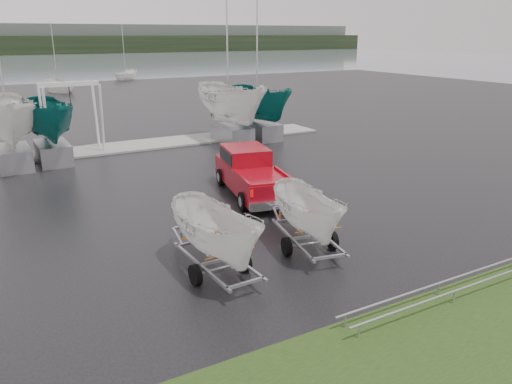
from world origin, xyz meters
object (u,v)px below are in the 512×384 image
object	(u,v)px
boat_hoist	(71,108)
trailer_hitched	(310,176)
pickup_truck	(250,171)
trailer_parked	(215,189)

from	to	relation	value
boat_hoist	trailer_hitched	bearing A→B (deg)	-77.68
pickup_truck	trailer_parked	bearing A→B (deg)	-113.87
pickup_truck	trailer_hitched	bearing A→B (deg)	-90.00
trailer_hitched	trailer_parked	world-z (taller)	trailer_parked
pickup_truck	boat_hoist	xyz separation A→B (m)	(-5.25, 11.83, 1.67)
trailer_parked	boat_hoist	bearing A→B (deg)	89.60
trailer_hitched	boat_hoist	bearing A→B (deg)	114.08
pickup_truck	boat_hoist	size ratio (longest dim) A/B	1.47
trailer_hitched	boat_hoist	xyz separation A→B (m)	(-3.95, 18.09, 0.16)
boat_hoist	trailer_parked	bearing A→B (deg)	-88.00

